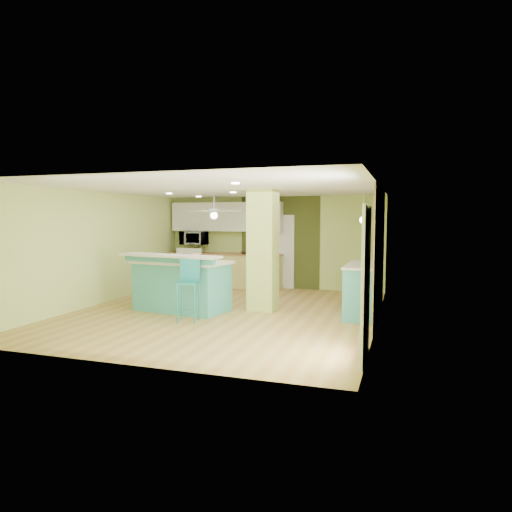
# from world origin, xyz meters

# --- Properties ---
(floor) EXTENTS (6.00, 7.00, 0.01)m
(floor) POSITION_xyz_m (0.00, 0.00, -0.01)
(floor) COLOR #A57B3A
(floor) RESTS_ON ground
(ceiling) EXTENTS (6.00, 7.00, 0.01)m
(ceiling) POSITION_xyz_m (0.00, 0.00, 2.50)
(ceiling) COLOR white
(ceiling) RESTS_ON wall_back
(wall_back) EXTENTS (6.00, 0.01, 2.50)m
(wall_back) POSITION_xyz_m (0.00, 3.50, 1.25)
(wall_back) COLOR #C1D672
(wall_back) RESTS_ON floor
(wall_front) EXTENTS (6.00, 0.01, 2.50)m
(wall_front) POSITION_xyz_m (0.00, -3.50, 1.25)
(wall_front) COLOR #C1D672
(wall_front) RESTS_ON floor
(wall_left) EXTENTS (0.01, 7.00, 2.50)m
(wall_left) POSITION_xyz_m (-3.00, 0.00, 1.25)
(wall_left) COLOR #C1D672
(wall_left) RESTS_ON floor
(wall_right) EXTENTS (0.01, 7.00, 2.50)m
(wall_right) POSITION_xyz_m (3.00, 0.00, 1.25)
(wall_right) COLOR #C1D672
(wall_right) RESTS_ON floor
(wood_panel) EXTENTS (0.02, 3.40, 2.50)m
(wood_panel) POSITION_xyz_m (2.99, 0.60, 1.25)
(wood_panel) COLOR #8F6E51
(wood_panel) RESTS_ON floor
(olive_accent) EXTENTS (2.20, 0.02, 2.50)m
(olive_accent) POSITION_xyz_m (0.20, 3.49, 1.25)
(olive_accent) COLOR #3F461C
(olive_accent) RESTS_ON floor
(interior_door) EXTENTS (0.82, 0.05, 2.00)m
(interior_door) POSITION_xyz_m (0.20, 3.46, 1.00)
(interior_door) COLOR silver
(interior_door) RESTS_ON floor
(french_door) EXTENTS (0.04, 1.08, 2.10)m
(french_door) POSITION_xyz_m (2.97, -2.30, 1.05)
(french_door) COLOR silver
(french_door) RESTS_ON floor
(column) EXTENTS (0.55, 0.55, 2.50)m
(column) POSITION_xyz_m (0.65, 0.50, 1.25)
(column) COLOR #ACC059
(column) RESTS_ON floor
(kitchen_run) EXTENTS (3.25, 0.63, 0.94)m
(kitchen_run) POSITION_xyz_m (-1.30, 3.20, 0.47)
(kitchen_run) COLOR #D8C971
(kitchen_run) RESTS_ON floor
(stove) EXTENTS (0.76, 0.66, 1.08)m
(stove) POSITION_xyz_m (-2.25, 3.19, 0.46)
(stove) COLOR white
(stove) RESTS_ON floor
(upper_cabinets) EXTENTS (3.20, 0.34, 0.80)m
(upper_cabinets) POSITION_xyz_m (-1.30, 3.32, 1.95)
(upper_cabinets) COLOR white
(upper_cabinets) RESTS_ON wall_back
(microwave) EXTENTS (0.70, 0.48, 0.39)m
(microwave) POSITION_xyz_m (-2.25, 3.20, 1.35)
(microwave) COLOR silver
(microwave) RESTS_ON wall_back
(ceiling_fan) EXTENTS (1.41, 1.41, 0.61)m
(ceiling_fan) POSITION_xyz_m (-1.10, 2.00, 2.08)
(ceiling_fan) COLOR silver
(ceiling_fan) RESTS_ON ceiling
(pendant_lamp) EXTENTS (0.14, 0.14, 0.69)m
(pendant_lamp) POSITION_xyz_m (2.65, 0.75, 1.88)
(pendant_lamp) COLOR silver
(pendant_lamp) RESTS_ON ceiling
(wall_decor) EXTENTS (0.03, 0.90, 0.70)m
(wall_decor) POSITION_xyz_m (2.96, 0.80, 1.55)
(wall_decor) COLOR brown
(wall_decor) RESTS_ON wood_panel
(peninsula) EXTENTS (2.29, 1.48, 1.20)m
(peninsula) POSITION_xyz_m (-0.93, -0.12, 0.55)
(peninsula) COLOR teal
(peninsula) RESTS_ON floor
(bar_stool) EXTENTS (0.45, 0.45, 1.16)m
(bar_stool) POSITION_xyz_m (-0.33, -0.98, 0.77)
(bar_stool) COLOR teal
(bar_stool) RESTS_ON floor
(side_counter) EXTENTS (0.67, 1.58, 1.02)m
(side_counter) POSITION_xyz_m (2.70, 0.58, 0.51)
(side_counter) COLOR teal
(side_counter) RESTS_ON floor
(fruit_bowl) EXTENTS (0.33, 0.33, 0.07)m
(fruit_bowl) POSITION_xyz_m (-0.66, 3.12, 0.97)
(fruit_bowl) COLOR #362516
(fruit_bowl) RESTS_ON kitchen_run
(canister) EXTENTS (0.17, 0.17, 0.16)m
(canister) POSITION_xyz_m (-0.60, -0.12, 1.12)
(canister) COLOR gold
(canister) RESTS_ON peninsula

